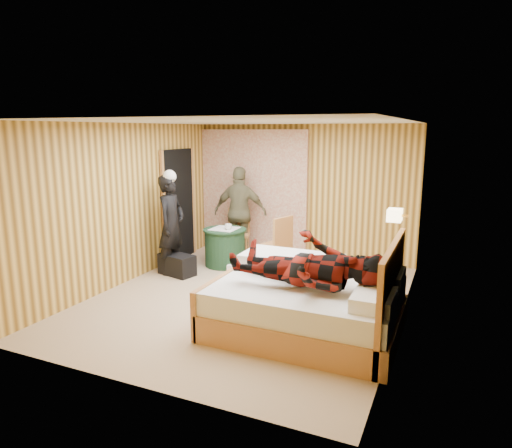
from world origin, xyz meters
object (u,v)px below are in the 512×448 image
at_px(bed, 309,303).
at_px(chair_far, 238,229).
at_px(round_table, 225,247).
at_px(man_at_table, 240,212).
at_px(wall_lamp, 395,215).
at_px(nightstand, 387,291).
at_px(man_on_bed, 308,253).
at_px(duffel_bag, 177,265).
at_px(woman_standing, 171,225).
at_px(chair_near, 277,242).

xyz_separation_m(bed, chair_far, (-2.22, 2.59, 0.20)).
height_order(round_table, man_at_table, man_at_table).
relative_size(round_table, chair_far, 0.82).
distance_m(wall_lamp, bed, 1.65).
xyz_separation_m(bed, nightstand, (0.76, 1.04, -0.08)).
bearing_deg(man_on_bed, round_table, 135.21).
distance_m(wall_lamp, man_on_bed, 1.54).
bearing_deg(chair_far, wall_lamp, -45.39).
xyz_separation_m(duffel_bag, woman_standing, (-0.13, 0.07, 0.66)).
xyz_separation_m(wall_lamp, nightstand, (-0.04, -0.04, -1.04)).
xyz_separation_m(nightstand, man_on_bed, (-0.73, -1.27, 0.76)).
height_order(duffel_bag, man_on_bed, man_on_bed).
distance_m(round_table, man_at_table, 0.83).
bearing_deg(man_at_table, chair_near, 130.89).
relative_size(wall_lamp, bed, 0.12).
bearing_deg(nightstand, round_table, 162.42).
relative_size(chair_far, woman_standing, 0.56).
bearing_deg(nightstand, woman_standing, 176.93).
distance_m(wall_lamp, chair_near, 2.14).
height_order(bed, man_on_bed, man_on_bed).
distance_m(bed, woman_standing, 3.10).
height_order(wall_lamp, duffel_bag, wall_lamp).
height_order(chair_near, man_at_table, man_at_table).
bearing_deg(man_on_bed, duffel_bag, 152.72).
distance_m(chair_far, woman_standing, 1.51).
bearing_deg(round_table, man_at_table, 90.00).
xyz_separation_m(bed, duffel_bag, (-2.67, 1.16, -0.17)).
bearing_deg(round_table, man_on_bed, -44.79).
bearing_deg(woman_standing, man_at_table, -27.17).
height_order(wall_lamp, woman_standing, woman_standing).
bearing_deg(woman_standing, duffel_bag, -120.64).
xyz_separation_m(wall_lamp, man_on_bed, (-0.77, -1.31, -0.28)).
xyz_separation_m(round_table, woman_standing, (-0.61, -0.74, 0.49)).
bearing_deg(wall_lamp, duffel_bag, 178.53).
height_order(nightstand, chair_far, chair_far).
bearing_deg(man_at_table, nightstand, 141.27).
height_order(chair_far, chair_near, chair_near).
relative_size(bed, duffel_bag, 3.56).
bearing_deg(chair_far, man_at_table, 29.02).
bearing_deg(nightstand, wall_lamp, 39.26).
bearing_deg(wall_lamp, nightstand, -140.74).
height_order(wall_lamp, man_at_table, man_at_table).
relative_size(bed, man_on_bed, 1.24).
bearing_deg(round_table, nightstand, -17.58).
height_order(wall_lamp, bed, wall_lamp).
relative_size(wall_lamp, nightstand, 0.50).
height_order(nightstand, duffel_bag, nightstand).
relative_size(duffel_bag, woman_standing, 0.37).
distance_m(wall_lamp, nightstand, 1.04).
distance_m(wall_lamp, man_at_table, 3.40).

